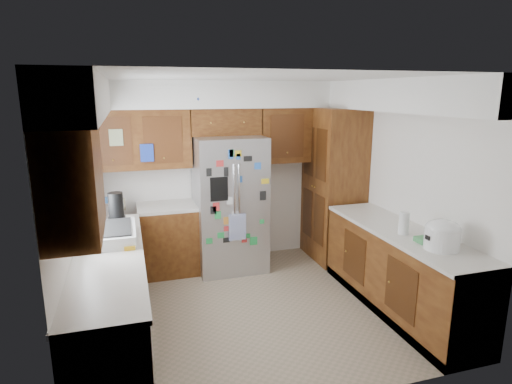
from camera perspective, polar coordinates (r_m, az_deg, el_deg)
floor at (r=4.97m, az=-0.02°, el=-15.15°), size 3.60×3.60×0.00m
room_shell at (r=4.73m, az=-2.55°, el=6.65°), size 3.64×3.24×2.52m
left_counter_run at (r=4.64m, az=-16.81°, el=-12.02°), size 1.36×3.20×0.92m
right_counter_run at (r=5.02m, az=18.55°, el=-10.25°), size 0.63×2.25×0.92m
pantry at (r=6.15m, az=10.30°, el=0.91°), size 0.60×0.90×2.15m
fridge at (r=5.73m, az=-3.52°, el=-1.60°), size 0.90×0.79×1.80m
bridge_cabinet at (r=5.77m, az=-4.20°, el=9.33°), size 0.96×0.34×0.35m
fridge_top_items at (r=5.67m, az=-5.18°, el=12.18°), size 0.76×0.29×0.25m
sink_assembly at (r=4.50m, az=-19.05°, el=-5.30°), size 0.52×0.72×0.37m
left_counter_clutter at (r=5.19m, az=-18.51°, el=-2.13°), size 0.32×0.89×0.38m
rice_cooker at (r=4.37m, az=23.59°, el=-5.16°), size 0.33×0.32×0.28m
paper_towel at (r=4.69m, az=19.13°, el=-3.94°), size 0.10×0.10×0.24m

